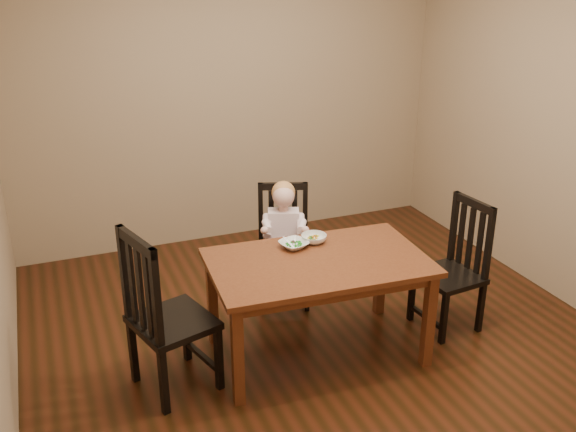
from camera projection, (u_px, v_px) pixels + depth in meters
name	position (u px, v px, depth m)	size (l,w,h in m)	color
room	(323.00, 155.00, 4.06)	(4.01, 4.01, 2.71)	#3F1B0D
dining_table	(318.00, 271.00, 4.17)	(1.45, 0.93, 0.70)	#512713
chair_child	(283.00, 247.00, 4.94)	(0.50, 0.49, 0.92)	black
chair_left	(164.00, 316.00, 3.85)	(0.56, 0.57, 1.08)	black
chair_right	(454.00, 268.00, 4.57)	(0.43, 0.45, 0.96)	black
toddler	(284.00, 233.00, 4.84)	(0.31, 0.39, 0.53)	white
bowl_peas	(294.00, 245.00, 4.30)	(0.19, 0.19, 0.05)	white
bowl_veg	(314.00, 239.00, 4.38)	(0.17, 0.17, 0.05)	white
fork	(289.00, 244.00, 4.26)	(0.05, 0.13, 0.05)	silver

